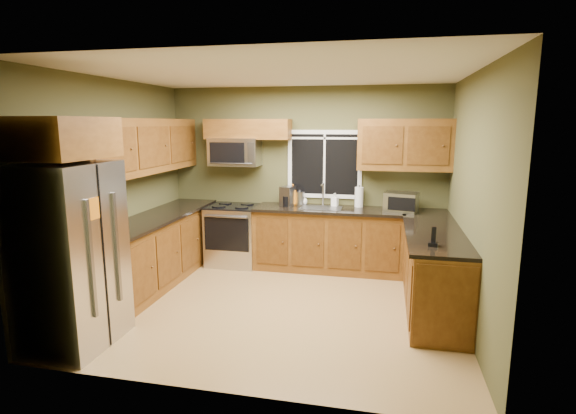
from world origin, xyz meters
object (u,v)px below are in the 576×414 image
at_px(refrigerator, 71,256).
at_px(paper_towel_roll, 359,197).
at_px(range, 234,234).
at_px(microwave, 235,152).
at_px(soap_bottle_c, 303,200).
at_px(coffee_maker, 287,197).
at_px(soap_bottle_b, 335,200).
at_px(toaster_oven, 401,202).
at_px(cordless_phone, 433,240).
at_px(kettle, 300,198).
at_px(soap_bottle_a, 293,195).

bearing_deg(refrigerator, paper_towel_roll, 49.18).
bearing_deg(range, microwave, 90.02).
height_order(paper_towel_roll, soap_bottle_c, paper_towel_roll).
height_order(range, coffee_maker, coffee_maker).
height_order(coffee_maker, soap_bottle_b, coffee_maker).
distance_m(microwave, toaster_oven, 2.57).
distance_m(refrigerator, cordless_phone, 3.58).
bearing_deg(range, refrigerator, -103.97).
height_order(coffee_maker, kettle, coffee_maker).
height_order(toaster_oven, kettle, toaster_oven).
xyz_separation_m(range, paper_towel_roll, (1.89, 0.21, 0.62)).
bearing_deg(refrigerator, soap_bottle_c, 59.77).
xyz_separation_m(microwave, coffee_maker, (0.83, -0.07, -0.65)).
bearing_deg(paper_towel_roll, refrigerator, -130.82).
height_order(kettle, soap_bottle_b, kettle).
relative_size(range, coffee_maker, 3.21).
xyz_separation_m(range, coffee_maker, (0.83, 0.07, 0.61)).
xyz_separation_m(coffee_maker, soap_bottle_a, (0.07, 0.07, 0.02)).
distance_m(soap_bottle_a, soap_bottle_b, 0.64).
xyz_separation_m(kettle, soap_bottle_b, (0.53, 0.01, -0.01)).
distance_m(range, soap_bottle_b, 1.64).
height_order(microwave, soap_bottle_c, microwave).
bearing_deg(cordless_phone, kettle, 131.45).
bearing_deg(cordless_phone, soap_bottle_b, 121.50).
height_order(microwave, soap_bottle_b, microwave).
height_order(refrigerator, kettle, refrigerator).
xyz_separation_m(range, cordless_phone, (2.75, -1.80, 0.53)).
xyz_separation_m(kettle, cordless_phone, (1.75, -1.98, -0.05)).
xyz_separation_m(kettle, soap_bottle_a, (-0.10, -0.05, 0.05)).
xyz_separation_m(microwave, toaster_oven, (2.48, -0.17, -0.65)).
bearing_deg(cordless_phone, soap_bottle_c, 130.15).
bearing_deg(soap_bottle_a, kettle, 24.46).
height_order(toaster_oven, soap_bottle_a, soap_bottle_a).
relative_size(toaster_oven, soap_bottle_a, 1.56).
bearing_deg(soap_bottle_c, toaster_oven, -9.79).
xyz_separation_m(toaster_oven, paper_towel_roll, (-0.60, 0.24, 0.01)).
xyz_separation_m(toaster_oven, kettle, (-1.48, 0.21, -0.02)).
height_order(paper_towel_roll, soap_bottle_b, paper_towel_roll).
xyz_separation_m(refrigerator, range, (0.69, 2.77, -0.43)).
height_order(toaster_oven, paper_towel_roll, paper_towel_roll).
bearing_deg(toaster_oven, cordless_phone, -81.32).
height_order(refrigerator, soap_bottle_c, refrigerator).
distance_m(range, cordless_phone, 3.33).
xyz_separation_m(range, microwave, (-0.00, 0.14, 1.26)).
xyz_separation_m(toaster_oven, coffee_maker, (-1.65, 0.10, 0.00)).
distance_m(kettle, soap_bottle_a, 0.12).
bearing_deg(toaster_oven, range, 179.25).
xyz_separation_m(range, soap_bottle_b, (1.53, 0.19, 0.57)).
xyz_separation_m(toaster_oven, cordless_phone, (0.27, -1.77, -0.08)).
bearing_deg(soap_bottle_b, toaster_oven, -13.17).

